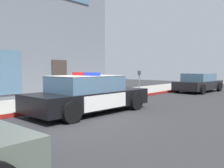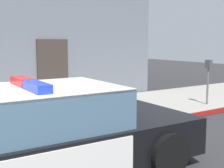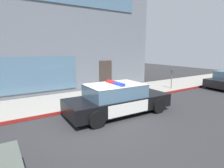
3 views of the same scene
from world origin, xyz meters
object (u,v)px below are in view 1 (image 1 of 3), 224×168
police_cruiser (89,94)px  car_down_street (199,83)px  fire_hydrant (104,91)px  parking_meter (139,78)px

police_cruiser → car_down_street: 10.42m
fire_hydrant → car_down_street: (7.89, -1.64, 0.13)m
car_down_street → parking_meter: bearing=160.2°
police_cruiser → car_down_street: size_ratio=1.12×
car_down_street → parking_meter: parking_meter is taller
car_down_street → police_cruiser: bearing=-177.4°
police_cruiser → parking_meter: 6.22m
fire_hydrant → parking_meter: parking_meter is taller
police_cruiser → fire_hydrant: 3.01m
police_cruiser → parking_meter: (5.92, 1.84, 0.40)m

